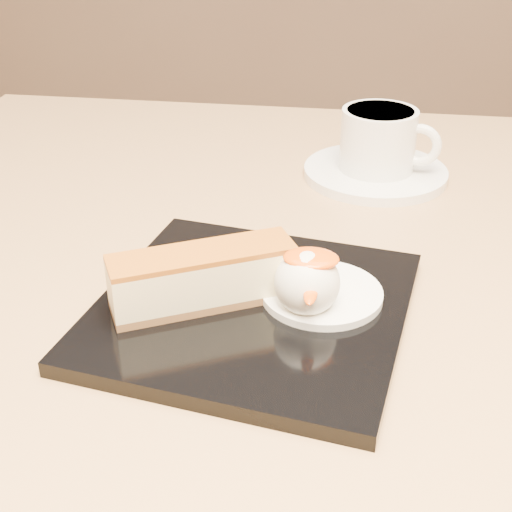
% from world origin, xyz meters
% --- Properties ---
extents(table, '(0.80, 0.80, 0.72)m').
position_xyz_m(table, '(0.00, 0.00, 0.56)').
color(table, black).
rests_on(table, ground).
extents(dessert_plate, '(0.25, 0.25, 0.01)m').
position_xyz_m(dessert_plate, '(0.03, -0.10, 0.73)').
color(dessert_plate, black).
rests_on(dessert_plate, table).
extents(cheesecake, '(0.13, 0.09, 0.04)m').
position_xyz_m(cheesecake, '(-0.00, -0.10, 0.75)').
color(cheesecake, brown).
rests_on(cheesecake, dessert_plate).
extents(cream_smear, '(0.09, 0.09, 0.01)m').
position_xyz_m(cream_smear, '(0.08, -0.08, 0.73)').
color(cream_smear, white).
rests_on(cream_smear, dessert_plate).
extents(ice_cream_scoop, '(0.05, 0.05, 0.05)m').
position_xyz_m(ice_cream_scoop, '(0.07, -0.10, 0.76)').
color(ice_cream_scoop, white).
rests_on(ice_cream_scoop, cream_smear).
extents(mango_sauce, '(0.04, 0.03, 0.01)m').
position_xyz_m(mango_sauce, '(0.07, -0.10, 0.77)').
color(mango_sauce, '#FF5408').
rests_on(mango_sauce, ice_cream_scoop).
extents(mint_sprig, '(0.03, 0.02, 0.00)m').
position_xyz_m(mint_sprig, '(0.05, -0.06, 0.74)').
color(mint_sprig, green).
rests_on(mint_sprig, cream_smear).
extents(saucer, '(0.15, 0.15, 0.01)m').
position_xyz_m(saucer, '(0.12, 0.18, 0.72)').
color(saucer, white).
rests_on(saucer, table).
extents(coffee_cup, '(0.10, 0.08, 0.06)m').
position_xyz_m(coffee_cup, '(0.12, 0.18, 0.76)').
color(coffee_cup, white).
rests_on(coffee_cup, saucer).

